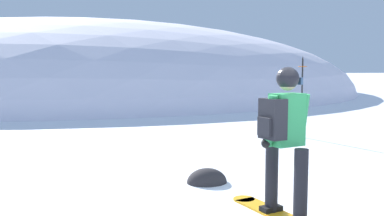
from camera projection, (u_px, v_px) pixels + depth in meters
name	position (u px, v px, depth m)	size (l,w,h in m)	color
ridge_peak_main	(87.00, 92.00, 30.74)	(38.82, 34.94, 10.09)	white
snowboarder_main	(284.00, 139.00, 4.60)	(0.64, 1.82, 1.71)	orange
piste_marker_near	(302.00, 91.00, 10.27)	(0.20, 0.20, 2.01)	black
rock_dark	(207.00, 182.00, 6.22)	(0.61, 0.52, 0.43)	#282628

